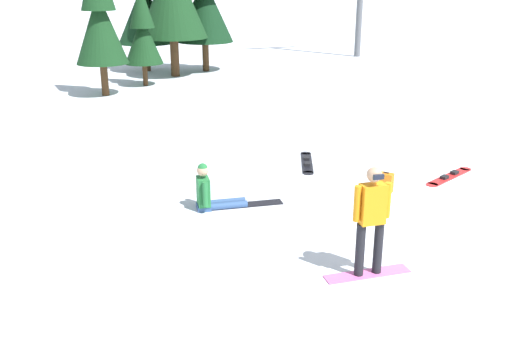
{
  "coord_description": "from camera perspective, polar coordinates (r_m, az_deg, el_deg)",
  "views": [
    {
      "loc": [
        -6.66,
        -7.96,
        4.64
      ],
      "look_at": [
        -2.79,
        1.93,
        1.0
      ],
      "focal_mm": 40.44,
      "sensor_mm": 36.0,
      "label": 1
    }
  ],
  "objects": [
    {
      "name": "pine_tree_twin",
      "position": [
        25.59,
        -11.17,
        13.44
      ],
      "size": [
        1.64,
        1.64,
        4.32
      ],
      "color": "#472D19",
      "rests_on": "ground_plane"
    },
    {
      "name": "ground_plane",
      "position": [
        11.37,
        17.01,
        -6.06
      ],
      "size": [
        800.0,
        800.0,
        0.0
      ],
      "primitive_type": "plane",
      "color": "silver"
    },
    {
      "name": "snowboarder_midground",
      "position": [
        11.94,
        -4.4,
        -2.2
      ],
      "size": [
        1.85,
        0.68,
        1.0
      ],
      "color": "#335184",
      "rests_on": "ground_plane"
    },
    {
      "name": "loose_snowboard_far_spare",
      "position": [
        14.92,
        5.06,
        0.81
      ],
      "size": [
        1.02,
        1.84,
        0.09
      ],
      "color": "black",
      "rests_on": "ground_plane"
    },
    {
      "name": "backpack_orange",
      "position": [
        13.18,
        12.7,
        -1.19
      ],
      "size": [
        0.37,
        0.38,
        0.47
      ],
      "color": "orange",
      "rests_on": "ground_plane"
    },
    {
      "name": "pine_tree_leaning",
      "position": [
        23.71,
        -15.27,
        14.69
      ],
      "size": [
        2.04,
        2.04,
        5.8
      ],
      "color": "#472D19",
      "rests_on": "ground_plane"
    },
    {
      "name": "loose_snowboard_near_left",
      "position": [
        14.6,
        18.59,
        -0.54
      ],
      "size": [
        1.85,
        0.99,
        0.09
      ],
      "color": "red",
      "rests_on": "ground_plane"
    },
    {
      "name": "pine_tree_slender",
      "position": [
        29.6,
        -11.05,
        16.08
      ],
      "size": [
        2.7,
        2.7,
        6.14
      ],
      "color": "#472D19",
      "rests_on": "ground_plane"
    },
    {
      "name": "snowboarder_foreground",
      "position": [
        9.26,
        11.33,
        -4.7
      ],
      "size": [
        1.47,
        0.41,
        1.84
      ],
      "color": "pink",
      "rests_on": "ground_plane"
    }
  ]
}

